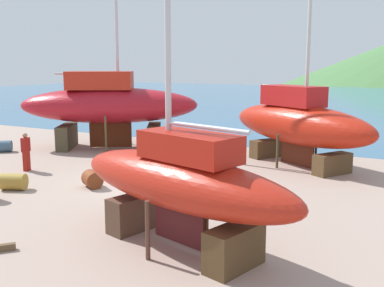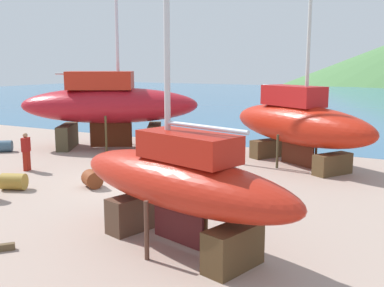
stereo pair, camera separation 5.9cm
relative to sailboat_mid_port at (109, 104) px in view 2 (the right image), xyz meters
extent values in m
plane|color=tan|center=(5.83, -8.42, -2.56)|extent=(49.64, 49.64, 0.00)
cube|color=#356891|center=(5.83, 43.44, -2.56)|extent=(149.74, 78.91, 0.01)
cube|color=#453A21|center=(2.24, 1.31, -1.87)|extent=(1.99, 2.72, 1.38)
cube|color=#453B28|center=(-2.17, -1.26, -1.87)|extent=(1.99, 2.72, 1.38)
cylinder|color=#4C361B|center=(-0.91, 1.65, -1.51)|extent=(0.12, 0.12, 2.10)
cylinder|color=brown|center=(0.99, -1.61, -1.51)|extent=(0.12, 0.12, 2.10)
ellipsoid|color=#A91620|center=(0.04, 0.02, -0.05)|extent=(10.55, 8.10, 2.05)
cube|color=#4E1E0D|center=(0.04, 0.02, -1.79)|extent=(2.16, 1.30, 1.44)
cube|color=#B52615|center=(-0.40, -0.23, 1.39)|extent=(4.21, 3.63, 1.03)
cylinder|color=silver|center=(-1.06, -0.62, 1.78)|extent=(3.15, 1.91, 0.13)
cube|color=#503728|center=(9.07, -10.40, -2.04)|extent=(1.11, 1.74, 1.04)
cube|color=#4C361F|center=(12.69, -11.41, -2.04)|extent=(1.11, 1.74, 1.04)
cylinder|color=brown|center=(10.58, -11.96, -1.79)|extent=(0.12, 0.12, 1.53)
cylinder|color=#4D3921|center=(11.18, -9.84, -1.79)|extent=(0.12, 0.12, 1.53)
ellipsoid|color=#B42213|center=(10.88, -10.90, -0.74)|extent=(7.78, 3.96, 1.41)
cube|color=#4C1819|center=(10.88, -10.90, -1.94)|extent=(1.76, 0.56, 0.98)
cube|color=#AF1B0F|center=(11.24, -11.00, 0.24)|extent=(2.93, 1.89, 0.70)
cylinder|color=silver|center=(11.78, -11.15, 0.79)|extent=(2.57, 0.82, 0.11)
cube|color=brown|center=(12.86, -0.55, -2.09)|extent=(1.56, 1.95, 0.93)
cube|color=#513A21|center=(9.04, 1.74, -2.09)|extent=(1.56, 1.95, 0.93)
cylinder|color=#493419|center=(11.61, 1.69, -1.75)|extent=(0.12, 0.12, 1.61)
cylinder|color=#463A24|center=(10.30, -0.50, -1.75)|extent=(0.12, 0.12, 1.61)
ellipsoid|color=red|center=(10.95, 0.59, -0.56)|extent=(8.83, 6.57, 1.93)
cube|color=#532113|center=(10.95, 0.59, -2.20)|extent=(1.87, 1.17, 1.35)
cube|color=red|center=(10.57, 0.82, 0.79)|extent=(3.47, 2.84, 0.97)
cylinder|color=silver|center=(10.00, 1.16, 1.21)|extent=(2.73, 1.71, 0.12)
cube|color=maroon|center=(0.26, -6.47, -2.11)|extent=(0.30, 0.39, 0.90)
cube|color=maroon|center=(0.26, -6.47, -1.34)|extent=(0.37, 0.49, 0.64)
sphere|color=#9D7151|center=(0.26, -6.47, -0.90)|extent=(0.22, 0.22, 0.22)
cylinder|color=brown|center=(4.86, -7.33, -2.22)|extent=(1.00, 0.97, 0.68)
cylinder|color=olive|center=(2.36, -9.03, -2.23)|extent=(1.11, 0.96, 0.65)
cylinder|color=#39556A|center=(-4.46, -3.83, -2.23)|extent=(1.04, 1.01, 0.64)
cube|color=olive|center=(9.63, -4.59, -2.50)|extent=(1.70, 0.52, 0.11)
camera|label=1|loc=(16.61, -20.93, 2.29)|focal=42.42mm
camera|label=2|loc=(16.66, -20.90, 2.29)|focal=42.42mm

